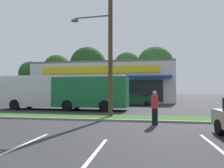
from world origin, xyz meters
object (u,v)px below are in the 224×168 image
utility_pole (108,41)px  pedestrian_near_bench (155,108)px  city_bus (63,91)px  car_2 (136,99)px  car_4 (3,99)px

utility_pole → pedestrian_near_bench: (2.96, -2.35, -4.26)m
utility_pole → city_bus: size_ratio=0.77×
car_2 → car_4: bearing=-174.8°
city_bus → car_4: bearing=-24.7°
city_bus → car_2: size_ratio=2.86×
utility_pole → car_4: (-15.88, 10.16, -4.38)m
city_bus → pedestrian_near_bench: 11.06m
car_4 → utility_pole: bearing=147.4°
utility_pole → car_2: 12.58m
city_bus → car_4: size_ratio=2.91×
city_bus → car_4: 11.82m
car_2 → car_4: size_ratio=1.02×
utility_pole → car_2: size_ratio=2.21×
utility_pole → pedestrian_near_bench: 5.69m
car_2 → pedestrian_near_bench: bearing=-83.1°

